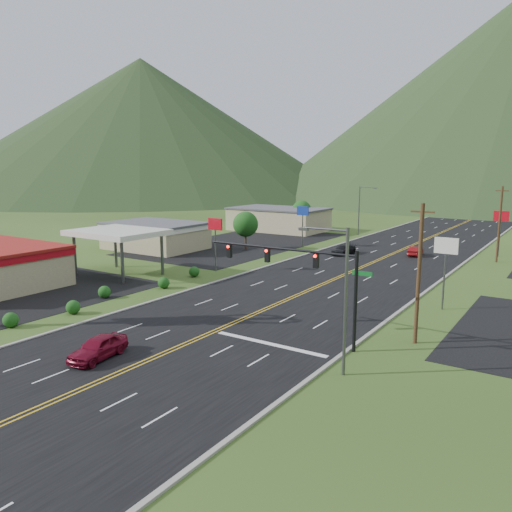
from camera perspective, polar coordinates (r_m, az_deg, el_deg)
The scene contains 21 objects.
ground at distance 30.88m, azimuth -19.14°, elevation -14.17°, with size 500.00×500.00×0.00m, color #2B3F16.
road at distance 30.88m, azimuth -19.14°, elevation -14.17°, with size 20.00×460.00×0.04m, color black.
curb_east at distance 24.35m, azimuth -3.42°, elevation -20.54°, with size 0.30×460.00×0.14m, color gray.
traffic_signal at distance 35.46m, azimuth 5.38°, elevation -1.44°, with size 13.10×0.43×7.00m.
streetlight_east at distance 29.99m, azimuth 9.68°, elevation -3.98°, with size 3.28×0.25×9.00m.
streetlight_west at distance 93.56m, azimuth 11.88°, elevation 5.48°, with size 3.28×0.25×9.00m.
gas_canopy at distance 59.69m, azimuth -15.54°, elevation 2.50°, with size 10.00×8.00×5.30m.
building_west_mid at distance 78.09m, azimuth -11.42°, elevation 2.46°, with size 14.40×10.40×4.10m.
building_west_far at distance 99.28m, azimuth 2.59°, elevation 4.25°, with size 18.40×11.40×4.50m.
pole_sign_west_a at distance 59.91m, azimuth -4.68°, elevation 3.04°, with size 2.00×0.18×6.40m.
pole_sign_west_b at distance 78.27m, azimuth 5.36°, elevation 4.69°, with size 2.00×0.18×6.40m.
pole_sign_east_a at distance 46.32m, azimuth 20.87°, elevation 0.31°, with size 2.00×0.18×6.40m.
pole_sign_east_b at distance 77.64m, azimuth 26.20°, elevation 3.65°, with size 2.00×0.18×6.40m.
tree_west_a at distance 75.57m, azimuth -1.20°, elevation 3.65°, with size 3.84×3.84×5.82m.
tree_west_b at distance 101.11m, azimuth 5.24°, elevation 5.25°, with size 3.84×3.84×5.82m.
utility_pole_a at distance 36.63m, azimuth 18.12°, elevation -1.86°, with size 1.60×0.28×10.00m.
utility_pole_b at distance 72.63m, azimuth 26.06°, elevation 3.34°, with size 1.60×0.28×10.00m.
mountain_nw at distance 238.62m, azimuth -12.83°, elevation 14.11°, with size 190.00×190.00×60.00m, color #1F3518.
car_red_near at distance 34.71m, azimuth -17.60°, elevation -9.99°, with size 1.78×4.43×1.51m, color maroon.
car_dark_mid at distance 72.61m, azimuth 9.99°, elevation 0.67°, with size 1.88×4.62×1.34m, color black.
car_red_far at distance 74.10m, azimuth 17.77°, elevation 0.51°, with size 1.39×3.98×1.31m, color maroon.
Camera 1 is at (22.85, -16.66, 12.42)m, focal length 35.00 mm.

